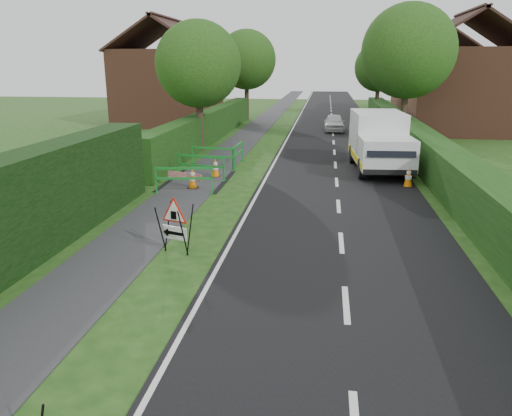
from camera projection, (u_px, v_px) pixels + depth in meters
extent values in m
plane|color=#1C4213|center=(208.00, 322.00, 9.04)|extent=(120.00, 120.00, 0.00)
cube|color=black|center=(332.00, 119.00, 42.01)|extent=(6.00, 90.00, 0.02)
cube|color=#2D2D30|center=(267.00, 118.00, 42.73)|extent=(2.00, 90.00, 0.02)
cube|color=#14380F|center=(210.00, 140.00, 30.63)|extent=(1.00, 24.00, 1.80)
cube|color=#14380F|center=(421.00, 164.00, 23.41)|extent=(1.20, 50.00, 1.50)
cube|color=brown|center=(169.00, 88.00, 38.13)|extent=(7.00, 7.00, 5.50)
cube|color=#331E19|center=(144.00, 35.00, 37.30)|extent=(4.00, 7.40, 2.58)
cube|color=#331E19|center=(189.00, 35.00, 36.84)|extent=(4.00, 7.40, 2.58)
cube|color=#331E19|center=(166.00, 19.00, 36.76)|extent=(0.25, 7.40, 0.18)
cube|color=brown|center=(462.00, 91.00, 33.47)|extent=(7.00, 7.00, 5.50)
cube|color=#331E19|center=(441.00, 31.00, 32.63)|extent=(4.00, 7.40, 2.58)
cube|color=#331E19|center=(497.00, 30.00, 32.17)|extent=(4.00, 7.40, 2.58)
cube|color=#331E19|center=(471.00, 12.00, 32.10)|extent=(0.25, 7.40, 0.18)
cube|color=brown|center=(435.00, 83.00, 46.66)|extent=(7.00, 7.00, 5.50)
cube|color=#331E19|center=(419.00, 40.00, 45.82)|extent=(4.00, 7.40, 2.58)
cube|color=#331E19|center=(459.00, 40.00, 45.36)|extent=(4.00, 7.40, 2.58)
cube|color=#331E19|center=(440.00, 28.00, 45.29)|extent=(0.25, 7.40, 0.18)
cylinder|color=#2D2116|center=(200.00, 126.00, 26.40)|extent=(0.36, 0.36, 2.62)
sphere|color=#103C12|center=(198.00, 64.00, 25.52)|extent=(4.40, 4.40, 4.40)
cylinder|color=#2D2116|center=(403.00, 118.00, 28.72)|extent=(0.36, 0.36, 2.97)
sphere|color=#103C12|center=(409.00, 51.00, 27.69)|extent=(5.20, 5.20, 5.20)
cylinder|color=#2D2116|center=(247.00, 103.00, 41.61)|extent=(0.36, 0.36, 2.80)
sphere|color=#103C12|center=(247.00, 60.00, 40.65)|extent=(4.80, 4.80, 4.80)
cylinder|color=#2D2116|center=(377.00, 103.00, 44.01)|extent=(0.36, 0.36, 2.45)
sphere|color=#103C12|center=(379.00, 67.00, 43.18)|extent=(4.20, 4.20, 4.20)
cylinder|color=black|center=(161.00, 230.00, 12.11)|extent=(0.15, 0.37, 1.21)
cylinder|color=black|center=(168.00, 226.00, 12.37)|extent=(0.15, 0.37, 1.21)
cylinder|color=black|center=(183.00, 233.00, 11.83)|extent=(0.15, 0.37, 1.21)
cylinder|color=black|center=(190.00, 230.00, 12.09)|extent=(0.15, 0.37, 1.21)
cube|color=white|center=(175.00, 233.00, 12.10)|extent=(0.65, 0.23, 0.33)
cube|color=black|center=(175.00, 233.00, 12.09)|extent=(0.46, 0.16, 0.08)
cone|color=black|center=(166.00, 232.00, 12.20)|extent=(0.21, 0.23, 0.20)
cube|color=black|center=(174.00, 215.00, 11.96)|extent=(0.15, 0.06, 0.20)
cube|color=silver|center=(377.00, 135.00, 22.32)|extent=(2.30, 3.50, 2.03)
cube|color=silver|center=(386.00, 153.00, 19.97)|extent=(2.23, 2.31, 1.24)
cube|color=black|center=(392.00, 150.00, 18.89)|extent=(1.86, 0.35, 0.57)
cube|color=yellow|center=(354.00, 156.00, 21.68)|extent=(0.33, 5.18, 0.25)
cube|color=yellow|center=(404.00, 157.00, 21.53)|extent=(0.33, 5.18, 0.25)
cube|color=black|center=(390.00, 172.00, 19.13)|extent=(2.06, 0.25, 0.21)
cylinder|color=black|center=(362.00, 169.00, 20.17)|extent=(0.30, 0.85, 0.84)
cylinder|color=black|center=(409.00, 169.00, 20.03)|extent=(0.30, 0.85, 0.84)
cylinder|color=black|center=(352.00, 154.00, 23.41)|extent=(0.30, 0.85, 0.84)
cylinder|color=black|center=(393.00, 155.00, 23.27)|extent=(0.30, 0.85, 0.84)
cube|color=black|center=(408.00, 187.00, 18.92)|extent=(0.38, 0.38, 0.04)
cone|color=orange|center=(409.00, 176.00, 18.81)|extent=(0.32, 0.32, 0.75)
cylinder|color=white|center=(408.00, 177.00, 18.82)|extent=(0.25, 0.25, 0.14)
cylinder|color=white|center=(409.00, 172.00, 18.77)|extent=(0.17, 0.17, 0.10)
cube|color=black|center=(410.00, 177.00, 20.55)|extent=(0.38, 0.38, 0.04)
cone|color=orange|center=(411.00, 167.00, 20.44)|extent=(0.32, 0.32, 0.75)
cylinder|color=white|center=(411.00, 168.00, 20.45)|extent=(0.25, 0.25, 0.14)
cylinder|color=white|center=(412.00, 164.00, 20.40)|extent=(0.17, 0.17, 0.10)
cube|color=black|center=(382.00, 164.00, 23.14)|extent=(0.38, 0.38, 0.04)
cone|color=orange|center=(382.00, 156.00, 23.03)|extent=(0.32, 0.32, 0.75)
cylinder|color=white|center=(382.00, 157.00, 23.04)|extent=(0.25, 0.25, 0.14)
cylinder|color=white|center=(382.00, 153.00, 22.99)|extent=(0.17, 0.17, 0.10)
cube|color=black|center=(193.00, 188.00, 18.71)|extent=(0.38, 0.38, 0.04)
cone|color=orange|center=(193.00, 178.00, 18.60)|extent=(0.32, 0.32, 0.75)
cylinder|color=white|center=(193.00, 179.00, 18.61)|extent=(0.25, 0.25, 0.14)
cylinder|color=white|center=(192.00, 174.00, 18.56)|extent=(0.17, 0.17, 0.10)
cube|color=black|center=(216.00, 176.00, 20.63)|extent=(0.38, 0.38, 0.04)
cone|color=orange|center=(215.00, 167.00, 20.52)|extent=(0.32, 0.32, 0.75)
cylinder|color=white|center=(215.00, 168.00, 20.53)|extent=(0.25, 0.25, 0.14)
cylinder|color=white|center=(215.00, 163.00, 20.48)|extent=(0.17, 0.17, 0.10)
cube|color=#167C25|center=(156.00, 180.00, 17.86)|extent=(0.06, 0.06, 1.00)
cube|color=#167C25|center=(212.00, 180.00, 17.90)|extent=(0.06, 0.06, 1.00)
cube|color=#167C25|center=(184.00, 168.00, 17.76)|extent=(1.98, 0.37, 0.08)
cube|color=#167C25|center=(184.00, 178.00, 17.87)|extent=(1.98, 0.37, 0.08)
cube|color=#167C25|center=(157.00, 193.00, 17.99)|extent=(0.12, 0.36, 0.04)
cube|color=#167C25|center=(212.00, 193.00, 18.04)|extent=(0.12, 0.36, 0.04)
cube|color=#167C25|center=(179.00, 165.00, 20.45)|extent=(0.06, 0.06, 1.00)
cube|color=#167C25|center=(224.00, 169.00, 19.76)|extent=(0.06, 0.06, 1.00)
cube|color=#167C25|center=(201.00, 157.00, 19.99)|extent=(1.96, 0.51, 0.08)
cube|color=#167C25|center=(201.00, 166.00, 20.09)|extent=(1.96, 0.51, 0.08)
cube|color=#167C25|center=(180.00, 177.00, 20.59)|extent=(0.14, 0.35, 0.04)
cube|color=#167C25|center=(224.00, 181.00, 19.89)|extent=(0.14, 0.35, 0.04)
cube|color=#167C25|center=(192.00, 157.00, 22.35)|extent=(0.06, 0.06, 1.00)
cube|color=#167C25|center=(235.00, 159.00, 21.85)|extent=(0.06, 0.06, 1.00)
cube|color=#167C25|center=(213.00, 148.00, 21.98)|extent=(1.99, 0.31, 0.08)
cube|color=#167C25|center=(213.00, 157.00, 22.08)|extent=(1.99, 0.31, 0.08)
cube|color=#167C25|center=(193.00, 167.00, 22.48)|extent=(0.10, 0.35, 0.04)
cube|color=#167C25|center=(235.00, 170.00, 21.98)|extent=(0.10, 0.35, 0.04)
cube|color=#167C25|center=(233.00, 158.00, 21.94)|extent=(0.05, 0.05, 1.00)
cube|color=#167C25|center=(242.00, 151.00, 23.82)|extent=(0.05, 0.05, 1.00)
cube|color=#167C25|center=(238.00, 145.00, 22.76)|extent=(0.16, 2.00, 0.08)
cube|color=#167C25|center=(238.00, 153.00, 22.87)|extent=(0.16, 2.00, 0.08)
cube|color=#167C25|center=(233.00, 169.00, 22.07)|extent=(0.35, 0.08, 0.04)
cube|color=#167C25|center=(243.00, 161.00, 23.96)|extent=(0.35, 0.08, 0.04)
cube|color=red|center=(185.00, 187.00, 18.88)|extent=(1.43, 0.53, 0.25)
imported|color=silver|center=(334.00, 123.00, 34.58)|extent=(1.42, 3.42, 1.16)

